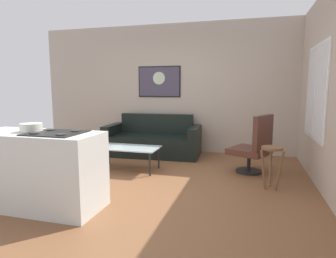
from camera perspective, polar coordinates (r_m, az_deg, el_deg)
The scene contains 11 objects.
ground at distance 4.52m, azimuth -6.57°, elevation -10.50°, with size 6.40×6.40×0.04m, color brown.
back_wall at distance 6.59m, azimuth 1.28°, elevation 7.93°, with size 6.40×0.05×2.80m, color #B6A696.
right_wall at distance 4.37m, azimuth 28.93°, elevation 6.87°, with size 0.05×6.40×2.80m, color #BAA794.
couch at distance 6.22m, azimuth -2.88°, elevation -2.44°, with size 2.01×1.00×0.84m.
coffee_table at distance 5.09m, azimuth -7.84°, elevation -3.82°, with size 1.07×0.57×0.40m.
armchair at distance 5.02m, azimuth 16.49°, elevation -3.27°, with size 0.78×0.79×0.98m.
bar_stool at distance 4.33m, azimuth 19.56°, elevation -5.21°, with size 0.34×0.33×0.60m.
kitchen_counter at distance 3.80m, azimuth -24.01°, elevation -7.30°, with size 1.52×0.65×0.92m.
mixing_bowl at distance 3.78m, azimuth -25.11°, elevation 0.22°, with size 0.25×0.25×0.10m.
wall_painting at distance 6.65m, azimuth -1.74°, elevation 9.22°, with size 0.98×0.03×0.69m.
window at distance 4.95m, azimuth 26.87°, elevation 6.42°, with size 0.03×1.36×1.43m.
Camera 1 is at (1.64, -3.96, 1.41)m, focal length 31.27 mm.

